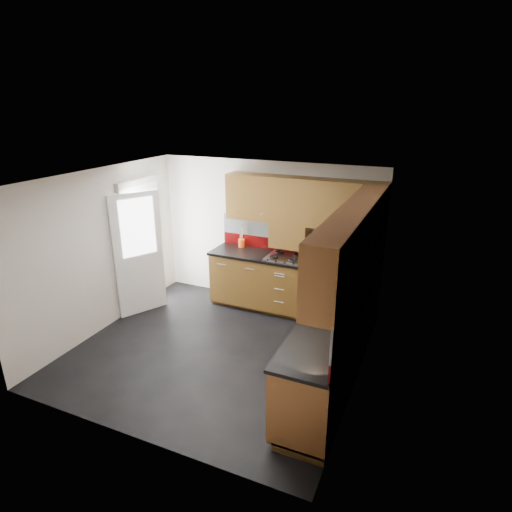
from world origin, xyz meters
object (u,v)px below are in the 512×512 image
at_px(utensil_pot, 241,242).
at_px(food_processor, 348,286).
at_px(gas_hob, 286,257).
at_px(toaster, 320,255).

distance_m(utensil_pot, food_processor, 2.43).
relative_size(gas_hob, toaster, 1.84).
xyz_separation_m(gas_hob, food_processor, (1.20, -1.01, 0.13)).
distance_m(toaster, food_processor, 1.30).
xyz_separation_m(gas_hob, toaster, (0.52, 0.10, 0.08)).
bearing_deg(gas_hob, utensil_pot, 165.28).
height_order(gas_hob, food_processor, food_processor).
height_order(utensil_pot, toaster, utensil_pot).
distance_m(utensil_pot, toaster, 1.41).
xyz_separation_m(toaster, food_processor, (0.67, -1.11, 0.05)).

